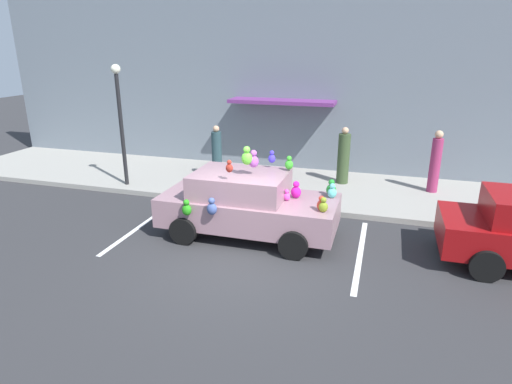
{
  "coord_description": "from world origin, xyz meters",
  "views": [
    {
      "loc": [
        2.73,
        -7.84,
        4.33
      ],
      "look_at": [
        -0.2,
        1.83,
        0.9
      ],
      "focal_mm": 30.25,
      "sensor_mm": 36.0,
      "label": 1
    }
  ],
  "objects": [
    {
      "name": "teddy_bear_on_sidewalk",
      "position": [
        -1.42,
        3.98,
        0.42
      ],
      "size": [
        0.3,
        0.25,
        0.58
      ],
      "color": "#9E723D",
      "rests_on": "sidewalk"
    },
    {
      "name": "street_lamp_post",
      "position": [
        -5.01,
        3.5,
        2.42
      ],
      "size": [
        0.28,
        0.28,
        3.68
      ],
      "color": "black",
      "rests_on": "sidewalk"
    },
    {
      "name": "pedestrian_by_lamp",
      "position": [
        -2.5,
        4.97,
        0.97
      ],
      "size": [
        0.33,
        0.33,
        1.76
      ],
      "color": "#264046",
      "rests_on": "sidewalk"
    },
    {
      "name": "ground_plane",
      "position": [
        0.0,
        0.0,
        0.0
      ],
      "size": [
        60.0,
        60.0,
        0.0
      ],
      "primitive_type": "plane",
      "color": "#2D2D30"
    },
    {
      "name": "storefront_building",
      "position": [
        -0.01,
        7.14,
        3.19
      ],
      "size": [
        24.0,
        1.25,
        6.4
      ],
      "color": "slate",
      "rests_on": "ground"
    },
    {
      "name": "parking_stripe_rear",
      "position": [
        -3.0,
        1.0,
        0.0
      ],
      "size": [
        0.12,
        3.6,
        0.01
      ],
      "primitive_type": "cube",
      "color": "silver",
      "rests_on": "ground"
    },
    {
      "name": "parking_stripe_front",
      "position": [
        2.45,
        1.0,
        0.0
      ],
      "size": [
        0.12,
        3.6,
        0.01
      ],
      "primitive_type": "cube",
      "color": "silver",
      "rests_on": "ground"
    },
    {
      "name": "pedestrian_walking_past",
      "position": [
        4.24,
        5.54,
        1.04
      ],
      "size": [
        0.31,
        0.31,
        1.86
      ],
      "color": "#962C57",
      "rests_on": "sidewalk"
    },
    {
      "name": "pedestrian_near_shopfront",
      "position": [
        1.54,
        5.65,
        0.98
      ],
      "size": [
        0.38,
        0.38,
        1.8
      ],
      "color": "#36492A",
      "rests_on": "sidewalk"
    },
    {
      "name": "sidewalk",
      "position": [
        0.0,
        5.0,
        0.07
      ],
      "size": [
        24.0,
        4.0,
        0.15
      ],
      "primitive_type": "cube",
      "color": "gray",
      "rests_on": "ground"
    },
    {
      "name": "plush_covered_car",
      "position": [
        -0.24,
        1.23,
        0.8
      ],
      "size": [
        4.14,
        2.07,
        2.22
      ],
      "color": "gray",
      "rests_on": "ground"
    }
  ]
}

